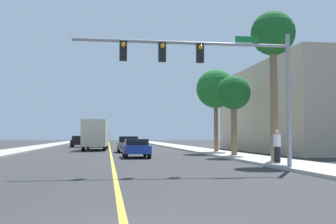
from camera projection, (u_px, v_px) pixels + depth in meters
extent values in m
plane|color=#2D2D30|center=(110.00, 149.00, 47.67)|extent=(192.00, 192.00, 0.00)
cube|color=#9E9B93|center=(28.00, 149.00, 46.35)|extent=(3.26, 168.00, 0.15)
cube|color=#B2ADA3|center=(187.00, 148.00, 49.00)|extent=(3.26, 168.00, 0.15)
cube|color=yellow|center=(110.00, 149.00, 47.67)|extent=(0.16, 144.00, 0.01)
cube|color=tan|center=(310.00, 110.00, 40.12)|extent=(12.18, 21.42, 8.14)
cylinder|color=gray|center=(289.00, 100.00, 18.83)|extent=(0.20, 0.20, 6.05)
cylinder|color=gray|center=(184.00, 43.00, 18.26)|extent=(9.72, 0.14, 0.14)
cube|color=black|center=(200.00, 53.00, 18.34)|extent=(0.32, 0.24, 0.84)
sphere|color=orange|center=(201.00, 47.00, 18.22)|extent=(0.20, 0.20, 0.20)
cube|color=black|center=(162.00, 52.00, 18.10)|extent=(0.32, 0.24, 0.84)
sphere|color=orange|center=(163.00, 46.00, 17.97)|extent=(0.20, 0.20, 0.20)
cube|color=black|center=(123.00, 51.00, 17.85)|extent=(0.32, 0.24, 0.84)
sphere|color=orange|center=(123.00, 45.00, 17.73)|extent=(0.20, 0.20, 0.20)
cube|color=#147233|center=(247.00, 39.00, 18.70)|extent=(1.10, 0.04, 0.28)
cylinder|color=brown|center=(274.00, 96.00, 23.34)|extent=(0.42, 0.42, 7.24)
sphere|color=#195B23|center=(273.00, 33.00, 23.55)|extent=(2.52, 2.52, 2.52)
cone|color=#195B23|center=(286.00, 37.00, 23.64)|extent=(0.45, 1.13, 1.17)
cone|color=#195B23|center=(273.00, 40.00, 24.27)|extent=(1.17, 0.77, 1.37)
cone|color=#195B23|center=(260.00, 38.00, 23.90)|extent=(0.90, 1.00, 1.34)
cone|color=#195B23|center=(267.00, 34.00, 22.97)|extent=(1.11, 1.24, 1.21)
cone|color=#195B23|center=(282.00, 34.00, 22.87)|extent=(1.12, 0.70, 1.41)
cylinder|color=brown|center=(234.00, 124.00, 29.93)|extent=(0.42, 0.42, 4.53)
sphere|color=#195B23|center=(234.00, 93.00, 30.06)|extent=(2.48, 2.48, 2.48)
cone|color=#195B23|center=(244.00, 95.00, 30.11)|extent=(0.50, 1.25, 1.18)
cone|color=#195B23|center=(234.00, 96.00, 30.78)|extent=(1.31, 0.77, 1.42)
cone|color=#195B23|center=(225.00, 96.00, 30.51)|extent=(1.14, 1.11, 1.24)
cone|color=#195B23|center=(227.00, 95.00, 29.53)|extent=(0.89, 1.01, 1.41)
cone|color=#195B23|center=(239.00, 94.00, 29.35)|extent=(1.36, 0.70, 1.18)
cylinder|color=brown|center=(216.00, 120.00, 36.73)|extent=(0.37, 0.37, 5.59)
sphere|color=#1E6B28|center=(216.00, 89.00, 36.89)|extent=(3.48, 3.48, 3.48)
cone|color=#1E6B28|center=(227.00, 91.00, 36.95)|extent=(0.53, 1.59, 1.30)
cone|color=#1E6B28|center=(214.00, 92.00, 37.91)|extent=(1.52, 0.56, 1.84)
cone|color=#1E6B28|center=(205.00, 91.00, 36.56)|extent=(0.66, 1.71, 1.83)
cone|color=#1E6B28|center=(217.00, 90.00, 35.83)|extent=(1.55, 0.67, 1.46)
cube|color=slate|center=(128.00, 146.00, 38.26)|extent=(1.94, 4.40, 0.61)
cube|color=black|center=(128.00, 139.00, 38.36)|extent=(1.70, 2.24, 0.55)
cylinder|color=black|center=(118.00, 148.00, 39.75)|extent=(0.22, 0.64, 0.64)
cylinder|color=black|center=(136.00, 148.00, 39.99)|extent=(0.22, 0.64, 0.64)
cylinder|color=black|center=(119.00, 149.00, 36.49)|extent=(0.22, 0.64, 0.64)
cylinder|color=black|center=(139.00, 149.00, 36.73)|extent=(0.22, 0.64, 0.64)
cube|color=black|center=(78.00, 142.00, 55.45)|extent=(1.77, 3.90, 0.68)
cube|color=black|center=(78.00, 138.00, 55.56)|extent=(1.54, 1.66, 0.52)
cylinder|color=black|center=(73.00, 145.00, 56.71)|extent=(0.23, 0.64, 0.64)
cylinder|color=black|center=(85.00, 144.00, 56.91)|extent=(0.23, 0.64, 0.64)
cylinder|color=black|center=(71.00, 145.00, 53.96)|extent=(0.23, 0.64, 0.64)
cylinder|color=black|center=(83.00, 145.00, 54.16)|extent=(0.23, 0.64, 0.64)
cube|color=#196638|center=(99.00, 142.00, 55.60)|extent=(1.81, 4.41, 0.65)
cube|color=black|center=(99.00, 138.00, 55.67)|extent=(1.55, 1.94, 0.48)
cylinder|color=black|center=(93.00, 144.00, 57.11)|extent=(0.23, 0.64, 0.64)
cylinder|color=black|center=(105.00, 144.00, 57.30)|extent=(0.23, 0.64, 0.64)
cylinder|color=black|center=(92.00, 145.00, 53.86)|extent=(0.23, 0.64, 0.64)
cylinder|color=black|center=(104.00, 145.00, 54.05)|extent=(0.23, 0.64, 0.64)
cube|color=#1E389E|center=(136.00, 149.00, 28.95)|extent=(1.78, 3.95, 0.57)
cube|color=black|center=(136.00, 142.00, 28.77)|extent=(1.55, 1.85, 0.42)
cylinder|color=black|center=(124.00, 152.00, 30.21)|extent=(0.23, 0.64, 0.64)
cylinder|color=black|center=(145.00, 152.00, 30.45)|extent=(0.23, 0.64, 0.64)
cylinder|color=black|center=(126.00, 154.00, 27.42)|extent=(0.23, 0.64, 0.64)
cylinder|color=black|center=(149.00, 154.00, 27.66)|extent=(0.23, 0.64, 0.64)
cube|color=red|center=(97.00, 138.00, 47.27)|extent=(2.47, 2.47, 1.60)
cube|color=beige|center=(95.00, 133.00, 43.06)|extent=(2.59, 6.23, 2.70)
cylinder|color=black|center=(88.00, 145.00, 47.11)|extent=(0.31, 0.91, 0.90)
cylinder|color=black|center=(106.00, 145.00, 47.35)|extent=(0.31, 0.91, 0.90)
cylinder|color=black|center=(83.00, 147.00, 41.34)|extent=(0.31, 0.91, 0.90)
cylinder|color=black|center=(105.00, 146.00, 41.58)|extent=(0.31, 0.91, 0.90)
cylinder|color=black|center=(277.00, 155.00, 21.56)|extent=(0.32, 0.32, 0.81)
cylinder|color=silver|center=(277.00, 141.00, 21.60)|extent=(0.38, 0.38, 0.65)
sphere|color=tan|center=(277.00, 132.00, 21.62)|extent=(0.22, 0.22, 0.22)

